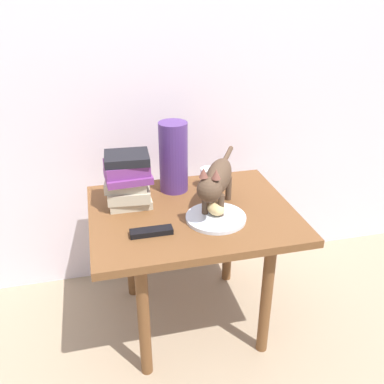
{
  "coord_description": "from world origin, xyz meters",
  "views": [
    {
      "loc": [
        -0.33,
        -1.38,
        1.34
      ],
      "look_at": [
        0.0,
        0.0,
        0.63
      ],
      "focal_mm": 39.24,
      "sensor_mm": 36.0,
      "label": 1
    }
  ],
  "objects_px": {
    "side_table": "(192,227)",
    "tv_remote": "(151,232)",
    "cat": "(216,179)",
    "green_vase": "(173,157)",
    "candle_jar": "(209,179)",
    "book_stack": "(128,180)",
    "plate": "(216,218)",
    "bread_roll": "(216,208)"
  },
  "relations": [
    {
      "from": "cat",
      "to": "candle_jar",
      "type": "distance_m",
      "value": 0.23
    },
    {
      "from": "cat",
      "to": "candle_jar",
      "type": "height_order",
      "value": "cat"
    },
    {
      "from": "book_stack",
      "to": "tv_remote",
      "type": "distance_m",
      "value": 0.26
    },
    {
      "from": "book_stack",
      "to": "candle_jar",
      "type": "xyz_separation_m",
      "value": [
        0.35,
        0.08,
        -0.07
      ]
    },
    {
      "from": "side_table",
      "to": "plate",
      "type": "height_order",
      "value": "plate"
    },
    {
      "from": "side_table",
      "to": "bread_roll",
      "type": "distance_m",
      "value": 0.15
    },
    {
      "from": "book_stack",
      "to": "plate",
      "type": "bearing_deg",
      "value": -32.12
    },
    {
      "from": "bread_roll",
      "to": "book_stack",
      "type": "relative_size",
      "value": 0.37
    },
    {
      "from": "green_vase",
      "to": "side_table",
      "type": "bearing_deg",
      "value": -81.25
    },
    {
      "from": "side_table",
      "to": "plate",
      "type": "relative_size",
      "value": 3.48
    },
    {
      "from": "green_vase",
      "to": "book_stack",
      "type": "bearing_deg",
      "value": -154.39
    },
    {
      "from": "side_table",
      "to": "tv_remote",
      "type": "distance_m",
      "value": 0.24
    },
    {
      "from": "bread_roll",
      "to": "candle_jar",
      "type": "relative_size",
      "value": 0.94
    },
    {
      "from": "cat",
      "to": "green_vase",
      "type": "xyz_separation_m",
      "value": [
        -0.12,
        0.22,
        0.01
      ]
    },
    {
      "from": "side_table",
      "to": "bread_roll",
      "type": "height_order",
      "value": "bread_roll"
    },
    {
      "from": "bread_roll",
      "to": "cat",
      "type": "bearing_deg",
      "value": 72.96
    },
    {
      "from": "candle_jar",
      "to": "plate",
      "type": "bearing_deg",
      "value": -100.0
    },
    {
      "from": "green_vase",
      "to": "bread_roll",
      "type": "bearing_deg",
      "value": -68.95
    },
    {
      "from": "candle_jar",
      "to": "tv_remote",
      "type": "distance_m",
      "value": 0.44
    },
    {
      "from": "plate",
      "to": "candle_jar",
      "type": "height_order",
      "value": "candle_jar"
    },
    {
      "from": "side_table",
      "to": "tv_remote",
      "type": "height_order",
      "value": "tv_remote"
    },
    {
      "from": "side_table",
      "to": "candle_jar",
      "type": "distance_m",
      "value": 0.25
    },
    {
      "from": "candle_jar",
      "to": "tv_remote",
      "type": "xyz_separation_m",
      "value": [
        -0.3,
        -0.32,
        -0.03
      ]
    },
    {
      "from": "candle_jar",
      "to": "book_stack",
      "type": "bearing_deg",
      "value": -166.33
    },
    {
      "from": "cat",
      "to": "candle_jar",
      "type": "xyz_separation_m",
      "value": [
        0.03,
        0.21,
        -0.09
      ]
    },
    {
      "from": "plate",
      "to": "bread_roll",
      "type": "distance_m",
      "value": 0.04
    },
    {
      "from": "book_stack",
      "to": "candle_jar",
      "type": "relative_size",
      "value": 2.55
    },
    {
      "from": "side_table",
      "to": "book_stack",
      "type": "height_order",
      "value": "book_stack"
    },
    {
      "from": "plate",
      "to": "bread_roll",
      "type": "height_order",
      "value": "bread_roll"
    },
    {
      "from": "side_table",
      "to": "bread_roll",
      "type": "relative_size",
      "value": 9.79
    },
    {
      "from": "bread_roll",
      "to": "plate",
      "type": "bearing_deg",
      "value": -102.79
    },
    {
      "from": "plate",
      "to": "green_vase",
      "type": "relative_size",
      "value": 0.76
    },
    {
      "from": "bread_roll",
      "to": "tv_remote",
      "type": "relative_size",
      "value": 0.53
    },
    {
      "from": "cat",
      "to": "green_vase",
      "type": "relative_size",
      "value": 1.47
    },
    {
      "from": "side_table",
      "to": "tv_remote",
      "type": "xyz_separation_m",
      "value": [
        -0.18,
        -0.13,
        0.08
      ]
    },
    {
      "from": "side_table",
      "to": "book_stack",
      "type": "distance_m",
      "value": 0.31
    },
    {
      "from": "candle_jar",
      "to": "bread_roll",
      "type": "bearing_deg",
      "value": -99.84
    },
    {
      "from": "bread_roll",
      "to": "candle_jar",
      "type": "bearing_deg",
      "value": 80.16
    },
    {
      "from": "plate",
      "to": "bread_roll",
      "type": "bearing_deg",
      "value": 77.21
    },
    {
      "from": "side_table",
      "to": "green_vase",
      "type": "relative_size",
      "value": 2.66
    },
    {
      "from": "bread_roll",
      "to": "green_vase",
      "type": "xyz_separation_m",
      "value": [
        -0.1,
        0.27,
        0.11
      ]
    },
    {
      "from": "plate",
      "to": "bread_roll",
      "type": "xyz_separation_m",
      "value": [
        0.0,
        0.01,
        0.03
      ]
    }
  ]
}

